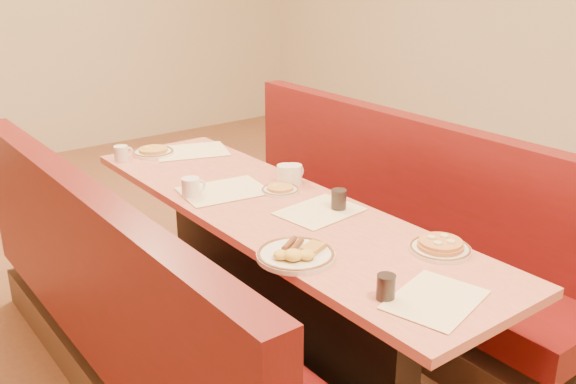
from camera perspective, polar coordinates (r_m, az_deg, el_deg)
ground at (r=3.35m, az=-1.05°, el=-13.28°), size 8.00×8.00×0.00m
diner_table at (r=3.15m, az=-1.10°, el=-7.62°), size 0.70×2.50×0.75m
booth_left at (r=2.85m, az=-13.32°, el=-11.85°), size 0.55×2.50×1.05m
booth_right at (r=3.59m, az=8.39°, el=-4.39°), size 0.55×2.50×1.05m
placemat_near_left at (r=2.27m, az=12.96°, el=-9.29°), size 0.40×0.34×0.00m
placemat_near_right at (r=2.93m, az=2.85°, el=-1.71°), size 0.39×0.31×0.00m
placemat_far_left at (r=3.19m, az=-5.74°, el=0.12°), size 0.45×0.37×0.00m
placemat_far_right at (r=3.86m, az=-8.59°, el=3.62°), size 0.49×0.43×0.00m
pancake_plate at (r=2.62m, az=13.39°, el=-4.75°), size 0.24×0.24×0.06m
eggs_plate at (r=2.49m, az=0.71°, el=-5.54°), size 0.31×0.31×0.06m
extra_plate_mid at (r=3.17m, az=-0.71°, el=0.24°), size 0.19×0.19×0.04m
extra_plate_far at (r=3.85m, az=-11.90°, el=3.54°), size 0.24×0.24×0.05m
coffee_mug_a at (r=3.27m, az=0.48°, el=1.62°), size 0.13×0.09×0.10m
coffee_mug_b at (r=3.13m, az=-8.58°, el=0.45°), size 0.12×0.09×0.09m
coffee_mug_c at (r=3.26m, az=-0.11°, el=1.58°), size 0.14×0.10×0.10m
coffee_mug_d at (r=3.77m, az=-14.56°, el=3.38°), size 0.11×0.08×0.08m
soda_tumbler_near at (r=2.23m, az=8.70°, el=-8.36°), size 0.07×0.07×0.09m
soda_tumbler_mid at (r=2.95m, az=4.53°, el=-0.69°), size 0.07×0.07×0.10m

